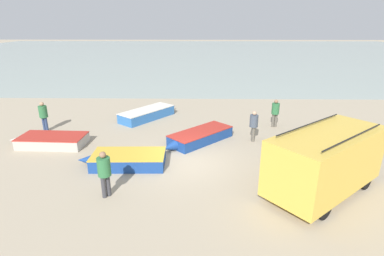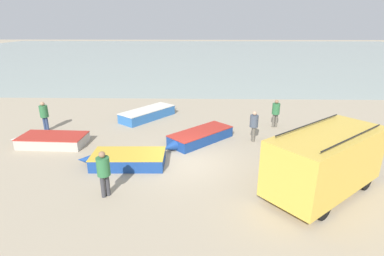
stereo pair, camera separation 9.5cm
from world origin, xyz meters
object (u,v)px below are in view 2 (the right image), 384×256
at_px(fishing_rowboat_0, 51,140).
at_px(fisherman_2, 276,111).
at_px(fisherman_3, 104,170).
at_px(parked_van, 326,160).
at_px(fisherman_1, 254,123).
at_px(fisherman_0, 44,114).
at_px(fishing_rowboat_2, 199,137).
at_px(fishing_rowboat_3, 149,113).
at_px(fishing_rowboat_4, 331,135).
at_px(fishing_rowboat_1, 126,159).

xyz_separation_m(fishing_rowboat_0, fisherman_2, (12.26, 3.18, 0.75)).
relative_size(fisherman_2, fisherman_3, 0.95).
bearing_deg(parked_van, fisherman_1, 69.63).
height_order(fisherman_0, fisherman_2, fisherman_0).
xyz_separation_m(fishing_rowboat_2, fisherman_2, (4.60, 2.50, 0.73)).
xyz_separation_m(parked_van, fisherman_0, (-13.61, 6.36, -0.24)).
bearing_deg(fisherman_2, fishing_rowboat_0, -79.52).
bearing_deg(parked_van, fishing_rowboat_2, 94.26).
xyz_separation_m(fishing_rowboat_3, fisherman_3, (-0.08, -9.53, 0.75)).
distance_m(parked_van, fishing_rowboat_3, 12.05).
relative_size(fishing_rowboat_3, fisherman_1, 2.57).
relative_size(fisherman_0, fisherman_2, 1.03).
bearing_deg(fishing_rowboat_2, fisherman_2, 164.06).
bearing_deg(fishing_rowboat_2, fishing_rowboat_4, 139.00).
bearing_deg(fisherman_3, parked_van, 50.73).
height_order(fisherman_0, fisherman_1, fisherman_0).
bearing_deg(fishing_rowboat_2, parked_van, 89.09).
xyz_separation_m(fishing_rowboat_4, fisherman_0, (-16.15, 1.05, 0.76)).
distance_m(fishing_rowboat_2, fishing_rowboat_3, 5.30).
bearing_deg(parked_van, fishing_rowboat_1, 126.44).
bearing_deg(fishing_rowboat_0, fisherman_0, -56.44).
bearing_deg(parked_van, fishing_rowboat_4, 25.10).
relative_size(fishing_rowboat_2, fisherman_1, 2.29).
distance_m(fishing_rowboat_1, fisherman_0, 7.25).
xyz_separation_m(fishing_rowboat_4, fisherman_3, (-10.57, -5.83, 0.78)).
bearing_deg(fishing_rowboat_4, parked_van, 12.66).
distance_m(fishing_rowboat_3, fishing_rowboat_4, 11.12).
relative_size(fishing_rowboat_2, fishing_rowboat_4, 1.03).
distance_m(fishing_rowboat_2, fisherman_3, 6.42).
xyz_separation_m(fisherman_2, fisherman_3, (-8.00, -7.90, 0.05)).
bearing_deg(fisherman_1, fisherman_3, 38.38).
relative_size(fisherman_0, fisherman_3, 0.98).
distance_m(fishing_rowboat_2, fishing_rowboat_4, 7.19).
bearing_deg(fishing_rowboat_3, fisherman_1, -84.59).
bearing_deg(parked_van, fishing_rowboat_0, 121.84).
distance_m(fishing_rowboat_1, fishing_rowboat_4, 10.92).
bearing_deg(parked_van, fisherman_0, 115.66).
bearing_deg(fisherman_3, fishing_rowboat_1, 133.34).
bearing_deg(fishing_rowboat_1, fishing_rowboat_3, -90.90).
relative_size(parked_van, fisherman_1, 3.06).
bearing_deg(fisherman_2, fishing_rowboat_4, 47.17).
xyz_separation_m(fishing_rowboat_1, fisherman_0, (-5.75, 4.36, 0.76)).
relative_size(parked_van, fishing_rowboat_1, 1.31).
bearing_deg(fishing_rowboat_4, fishing_rowboat_0, -47.46).
bearing_deg(fishing_rowboat_3, parked_van, -100.64).
bearing_deg(fishing_rowboat_0, parked_van, 163.29).
relative_size(parked_van, fisherman_3, 2.86).
distance_m(parked_van, fisherman_0, 15.03).
bearing_deg(fishing_rowboat_3, fishing_rowboat_2, -103.39).
xyz_separation_m(fishing_rowboat_0, fisherman_3, (4.26, -4.72, 0.79)).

